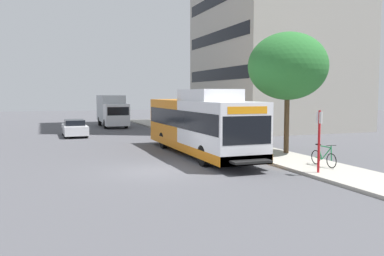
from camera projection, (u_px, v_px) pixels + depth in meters
ground_plane at (123, 148)px, 25.69m from camera, size 120.00×120.00×0.00m
sidewalk_curb at (238, 146)px, 26.23m from camera, size 3.00×56.00×0.14m
transit_bus at (199, 124)px, 22.95m from camera, size 2.58×12.25×3.65m
bus_stop_sign_pole at (319, 137)px, 17.01m from camera, size 0.10×0.36×2.60m
bicycle_parked at (324, 157)px, 18.60m from camera, size 0.52×1.76×1.02m
street_tree_near_stop at (288, 66)px, 22.42m from camera, size 4.34×4.34×6.63m
parked_car_far_lane at (75, 128)px, 33.07m from camera, size 1.80×4.50×1.33m
box_truck_background at (112, 110)px, 42.61m from camera, size 2.32×7.01×3.25m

